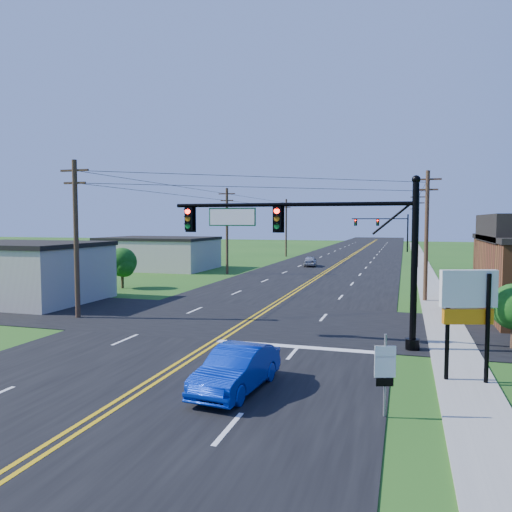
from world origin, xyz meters
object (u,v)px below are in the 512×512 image
(signal_mast_main, at_px, (311,239))
(stop_sign, at_px, (488,292))
(blue_car, at_px, (236,370))
(signal_mast_far, at_px, (383,227))
(route_sign, at_px, (385,369))

(signal_mast_main, relative_size, stop_sign, 5.52)
(signal_mast_main, xyz_separation_m, blue_car, (-1.11, -7.09, -4.04))
(blue_car, bearing_deg, stop_sign, 64.44)
(signal_mast_far, relative_size, route_sign, 4.58)
(signal_mast_far, distance_m, route_sign, 80.10)
(signal_mast_far, relative_size, blue_car, 2.55)
(blue_car, bearing_deg, signal_mast_far, 95.06)
(signal_mast_far, distance_m, stop_sign, 63.79)
(signal_mast_far, bearing_deg, blue_car, -90.88)
(signal_mast_main, xyz_separation_m, stop_sign, (8.66, 8.86, -3.28))
(signal_mast_main, height_order, signal_mast_far, same)
(signal_mast_far, height_order, route_sign, signal_mast_far)
(signal_mast_far, height_order, stop_sign, signal_mast_far)
(blue_car, height_order, route_sign, route_sign)
(signal_mast_far, distance_m, blue_car, 79.19)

